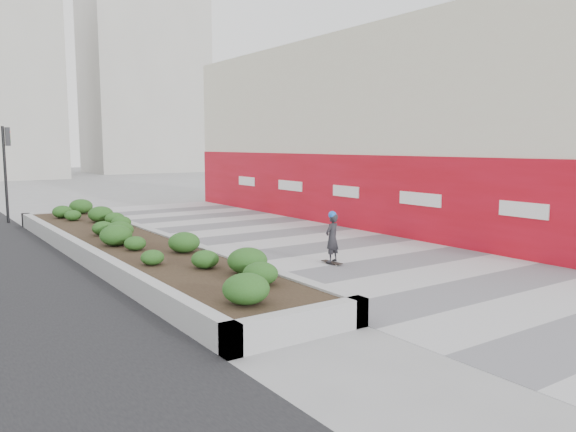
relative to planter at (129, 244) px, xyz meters
name	(u,v)px	position (x,y,z in m)	size (l,w,h in m)	color
ground	(430,278)	(5.50, -7.00, -0.42)	(160.00, 160.00, 0.00)	gray
walkway	(353,258)	(5.50, -4.00, -0.41)	(8.00, 36.00, 0.01)	#A8A8AD
building	(384,132)	(12.48, 1.98, 3.56)	(6.04, 24.08, 8.00)	beige
planter	(129,244)	(0.00, 0.00, 0.00)	(3.00, 18.00, 0.90)	#9E9EA0
traffic_signal_near	(6,160)	(-1.73, 10.50, 2.34)	(0.33, 0.28, 4.20)	black
distant_bldg_north_r	(144,76)	(20.50, 53.00, 11.58)	(14.00, 10.00, 24.00)	#ADAAA3
manhole_cover	(366,256)	(6.00, -4.00, -0.42)	(0.44, 0.44, 0.01)	#595654
skateboarder	(332,238)	(4.43, -4.30, 0.36)	(0.58, 0.73, 1.54)	beige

